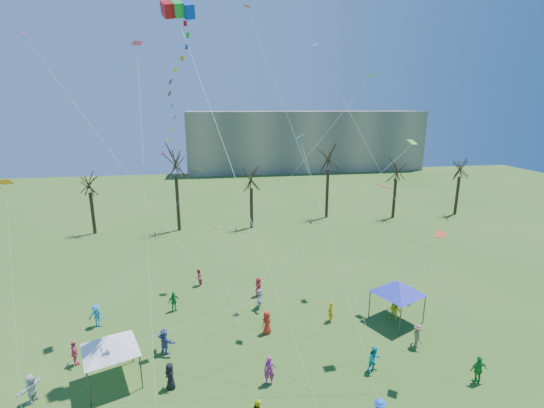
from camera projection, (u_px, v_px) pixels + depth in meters
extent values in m
cube|color=gray|center=(305.00, 141.00, 98.88)|extent=(60.00, 14.00, 15.00)
cylinder|color=black|center=(93.00, 213.00, 49.29)|extent=(0.44, 0.44, 5.50)
cylinder|color=black|center=(178.00, 204.00, 50.34)|extent=(0.44, 0.44, 7.43)
cylinder|color=black|center=(252.00, 208.00, 51.64)|extent=(0.44, 0.44, 5.55)
cylinder|color=black|center=(327.00, 194.00, 56.28)|extent=(0.44, 0.44, 7.24)
cylinder|color=black|center=(394.00, 199.00, 56.29)|extent=(0.44, 0.44, 5.85)
cylinder|color=black|center=(457.00, 196.00, 58.11)|extent=(0.44, 0.44, 5.91)
cube|color=red|center=(167.00, 9.00, 21.78)|extent=(0.87, 1.30, 1.18)
cube|color=green|center=(178.00, 10.00, 21.87)|extent=(0.87, 1.30, 1.18)
cube|color=blue|center=(188.00, 10.00, 21.96)|extent=(0.87, 1.30, 1.18)
cylinder|color=white|center=(245.00, 204.00, 18.46)|extent=(0.02, 0.02, 23.60)
cylinder|color=#3F3F44|center=(89.00, 389.00, 20.92)|extent=(0.10, 0.10, 2.26)
cylinder|color=#3F3F44|center=(141.00, 372.00, 22.28)|extent=(0.10, 0.10, 2.26)
cylinder|color=#3F3F44|center=(85.00, 361.00, 23.26)|extent=(0.10, 0.10, 2.26)
cylinder|color=#3F3F44|center=(132.00, 347.00, 24.62)|extent=(0.10, 0.10, 2.26)
pyramid|color=white|center=(109.00, 343.00, 22.37)|extent=(4.02, 4.02, 0.97)
cylinder|color=#3F3F44|center=(400.00, 321.00, 27.47)|extent=(0.10, 0.10, 2.33)
cylinder|color=#3F3F44|center=(424.00, 309.00, 29.04)|extent=(0.10, 0.10, 2.33)
cylinder|color=#3F3F44|center=(369.00, 304.00, 29.78)|extent=(0.10, 0.10, 2.33)
cylinder|color=#3F3F44|center=(393.00, 294.00, 31.35)|extent=(0.10, 0.10, 2.33)
pyramid|color=#2A35D6|center=(398.00, 287.00, 28.99)|extent=(4.04, 4.04, 1.00)
imported|color=green|center=(478.00, 370.00, 22.81)|extent=(1.06, 0.47, 1.79)
imported|color=white|center=(31.00, 388.00, 21.35)|extent=(1.17, 1.67, 1.73)
imported|color=black|center=(170.00, 376.00, 22.38)|extent=(0.87, 0.97, 1.67)
imported|color=#A2287F|center=(269.00, 371.00, 22.69)|extent=(0.75, 0.58, 1.83)
imported|color=#0DA9B8|center=(374.00, 359.00, 23.79)|extent=(0.97, 0.82, 1.76)
imported|color=#8C6D4C|center=(418.00, 336.00, 26.25)|extent=(0.76, 1.17, 1.71)
imported|color=#EB4E74|center=(75.00, 353.00, 24.40)|extent=(0.85, 1.07, 1.70)
imported|color=#47539B|center=(165.00, 341.00, 25.55)|extent=(1.58, 1.56, 1.82)
imported|color=red|center=(267.00, 322.00, 27.80)|extent=(1.03, 0.97, 1.77)
imported|color=orange|center=(330.00, 312.00, 29.34)|extent=(0.41, 0.61, 1.64)
imported|color=yellow|center=(395.00, 310.00, 29.53)|extent=(1.04, 1.03, 1.69)
imported|color=#1A89D1|center=(97.00, 316.00, 28.70)|extent=(1.15, 0.66, 1.77)
imported|color=green|center=(174.00, 301.00, 30.84)|extent=(1.05, 0.95, 1.72)
imported|color=#BBBAC0|center=(260.00, 299.00, 31.23)|extent=(0.76, 1.67, 1.74)
imported|color=red|center=(259.00, 287.00, 33.31)|extent=(0.94, 1.01, 1.74)
imported|color=#1682B0|center=(409.00, 294.00, 32.11)|extent=(0.59, 0.84, 1.63)
imported|color=#DD4959|center=(198.00, 277.00, 35.21)|extent=(0.88, 0.98, 1.66)
cube|color=orange|center=(5.00, 182.00, 20.20)|extent=(0.73, 0.83, 0.39)
cylinder|color=white|center=(14.00, 298.00, 19.28)|extent=(0.01, 0.01, 11.89)
cube|color=#DE258B|center=(137.00, 43.00, 25.77)|extent=(0.90, 0.98, 0.18)
cylinder|color=white|center=(145.00, 203.00, 21.80)|extent=(0.01, 0.01, 23.23)
cube|color=#E6FF1A|center=(214.00, 229.00, 20.47)|extent=(0.88, 0.85, 0.44)
cylinder|color=white|center=(236.00, 315.00, 20.07)|extent=(0.01, 0.01, 9.01)
cube|color=#1A98C8|center=(300.00, 136.00, 26.72)|extent=(0.72, 0.66, 0.39)
cylinder|color=white|center=(334.00, 250.00, 23.07)|extent=(0.01, 0.01, 16.98)
cube|color=#268ADA|center=(316.00, 45.00, 30.17)|extent=(0.75, 0.74, 0.24)
cylinder|color=white|center=(386.00, 182.00, 26.44)|extent=(0.01, 0.01, 24.87)
cube|color=#C63D18|center=(440.00, 234.00, 21.97)|extent=(0.85, 0.89, 0.21)
cylinder|color=white|center=(239.00, 307.00, 21.61)|extent=(0.01, 0.01, 24.69)
cube|color=#61CF30|center=(412.00, 142.00, 29.98)|extent=(0.74, 0.82, 0.36)
cylinder|color=white|center=(309.00, 239.00, 26.12)|extent=(0.01, 0.01, 23.63)
cube|color=#A72F94|center=(23.00, 33.00, 27.51)|extent=(0.93, 0.91, 0.23)
cylinder|color=white|center=(134.00, 183.00, 25.05)|extent=(0.01, 0.01, 28.58)
cube|color=#E9460C|center=(247.00, 6.00, 33.37)|extent=(0.66, 0.53, 0.21)
cylinder|color=white|center=(300.00, 150.00, 28.53)|extent=(0.01, 0.01, 29.48)
cube|color=#E12554|center=(384.00, 187.00, 24.08)|extent=(0.74, 0.57, 0.23)
cylinder|color=white|center=(402.00, 261.00, 25.11)|extent=(0.01, 0.01, 10.10)
cube|color=yellow|center=(200.00, 170.00, 24.67)|extent=(0.69, 0.64, 0.29)
cylinder|color=white|center=(137.00, 258.00, 24.48)|extent=(0.01, 0.01, 13.67)
cube|color=#19C2A2|center=(371.00, 75.00, 32.30)|extent=(0.56, 0.70, 0.19)
cylinder|color=white|center=(280.00, 190.00, 28.87)|extent=(0.01, 0.01, 26.04)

